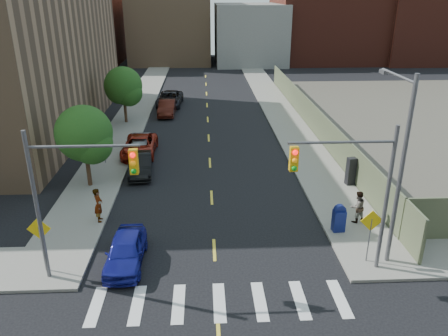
{
  "coord_description": "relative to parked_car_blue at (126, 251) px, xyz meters",
  "views": [
    {
      "loc": [
        -0.42,
        -10.75,
        12.07
      ],
      "look_at": [
        0.78,
        13.98,
        2.0
      ],
      "focal_mm": 35.0,
      "sensor_mm": 36.0,
      "label": 1
    }
  ],
  "objects": [
    {
      "name": "warn_sign_ne",
      "position": [
        11.4,
        -0.5,
        1.28
      ],
      "size": [
        1.06,
        0.06,
        2.83
      ],
      "color": "#59595E",
      "rests_on": "ground"
    },
    {
      "name": "bg_bldg_midwest",
      "position": [
        -1.8,
        65.0,
        6.78
      ],
      "size": [
        14.0,
        16.0,
        15.0
      ],
      "primitive_type": "cube",
      "color": "#8C6B4C",
      "rests_on": "ground"
    },
    {
      "name": "parked_car_silver",
      "position": [
        -1.3,
        14.9,
        -0.09
      ],
      "size": [
        1.89,
        4.37,
        1.25
      ],
      "primitive_type": "imported",
      "rotation": [
        0.0,
        0.0,
        0.03
      ],
      "color": "#94969B",
      "rests_on": "ground"
    },
    {
      "name": "tree_west_near",
      "position": [
        -3.8,
        9.05,
        2.76
      ],
      "size": [
        3.66,
        3.64,
        5.52
      ],
      "color": "#332114",
      "rests_on": "ground"
    },
    {
      "name": "signal_nw",
      "position": [
        -1.78,
        -1.0,
        3.81
      ],
      "size": [
        4.59,
        0.3,
        7.0
      ],
      "color": "#59595E",
      "rests_on": "ground"
    },
    {
      "name": "tree_west_far",
      "position": [
        -3.8,
        24.05,
        2.76
      ],
      "size": [
        3.66,
        3.64,
        5.52
      ],
      "color": "#332114",
      "rests_on": "ground"
    },
    {
      "name": "bg_bldg_east",
      "position": [
        26.2,
        65.0,
        7.28
      ],
      "size": [
        18.0,
        18.0,
        16.0
      ],
      "primitive_type": "cube",
      "color": "#592319",
      "rests_on": "ground"
    },
    {
      "name": "pedestrian_west",
      "position": [
        -2.1,
        4.05,
        0.41
      ],
      "size": [
        0.54,
        0.76,
        1.96
      ],
      "primitive_type": "imported",
      "rotation": [
        0.0,
        0.0,
        1.68
      ],
      "color": "gray",
      "rests_on": "sidewalk_nw"
    },
    {
      "name": "bg_bldg_fareast",
      "position": [
        42.2,
        63.0,
        8.28
      ],
      "size": [
        14.0,
        16.0,
        18.0
      ],
      "primitive_type": "cube",
      "color": "#592319",
      "rests_on": "ground"
    },
    {
      "name": "signal_ne",
      "position": [
        10.18,
        -1.0,
        3.81
      ],
      "size": [
        4.59,
        0.3,
        7.0
      ],
      "color": "#59595E",
      "rests_on": "ground"
    },
    {
      "name": "parked_car_white",
      "position": [
        0.0,
        28.22,
        -0.1
      ],
      "size": [
        1.69,
        3.69,
        1.23
      ],
      "primitive_type": "imported",
      "rotation": [
        0.0,
        0.0,
        -0.07
      ],
      "color": "#BBBBBB",
      "rests_on": "ground"
    },
    {
      "name": "warn_sign_nw",
      "position": [
        -3.6,
        -0.5,
        1.28
      ],
      "size": [
        1.06,
        0.06,
        2.83
      ],
      "color": "#59595E",
      "rests_on": "ground"
    },
    {
      "name": "sidewalk_ne",
      "position": [
        11.95,
        34.5,
        -0.64
      ],
      "size": [
        3.5,
        73.0,
        0.15
      ],
      "primitive_type": "cube",
      "color": "gray",
      "rests_on": "ground"
    },
    {
      "name": "fence_north",
      "position": [
        13.8,
        21.0,
        0.53
      ],
      "size": [
        0.12,
        44.0,
        2.5
      ],
      "primitive_type": "cube",
      "color": "#565B40",
      "rests_on": "ground"
    },
    {
      "name": "parked_car_grey",
      "position": [
        0.0,
        30.96,
        0.08
      ],
      "size": [
        2.96,
        5.85,
        1.59
      ],
      "primitive_type": "imported",
      "rotation": [
        0.0,
        0.0,
        -0.06
      ],
      "color": "black",
      "rests_on": "ground"
    },
    {
      "name": "streetlight_ne",
      "position": [
        12.4,
        -0.1,
        4.5
      ],
      "size": [
        0.25,
        3.7,
        9.0
      ],
      "color": "#59595E",
      "rests_on": "ground"
    },
    {
      "name": "mailbox",
      "position": [
        10.86,
        2.33,
        0.18
      ],
      "size": [
        0.66,
        0.52,
        1.54
      ],
      "rotation": [
        0.0,
        0.0,
        0.06
      ],
      "color": "navy",
      "rests_on": "sidewalk_ne"
    },
    {
      "name": "bg_bldg_west",
      "position": [
        -17.8,
        63.0,
        5.28
      ],
      "size": [
        14.0,
        18.0,
        12.0
      ],
      "primitive_type": "cube",
      "color": "#592319",
      "rests_on": "ground"
    },
    {
      "name": "warn_sign_midwest",
      "position": [
        -3.6,
        13.0,
        1.28
      ],
      "size": [
        1.06,
        0.06,
        2.83
      ],
      "color": "#59595E",
      "rests_on": "ground"
    },
    {
      "name": "parked_car_red",
      "position": [
        -1.3,
        14.96,
        0.03
      ],
      "size": [
        2.49,
        5.38,
        1.49
      ],
      "primitive_type": "imported",
      "rotation": [
        0.0,
        0.0,
        -0.0
      ],
      "color": "maroon",
      "rests_on": "ground"
    },
    {
      "name": "parked_car_maroon",
      "position": [
        0.0,
        26.96,
        0.06
      ],
      "size": [
        1.71,
        4.73,
        1.55
      ],
      "primitive_type": "imported",
      "rotation": [
        0.0,
        0.0,
        -0.02
      ],
      "color": "#3C130C",
      "rests_on": "ground"
    },
    {
      "name": "payphone",
      "position": [
        13.4,
        8.3,
        0.36
      ],
      "size": [
        0.62,
        0.54,
        1.85
      ],
      "primitive_type": "cube",
      "rotation": [
        0.0,
        0.0,
        0.18
      ],
      "color": "black",
      "rests_on": "sidewalk_ne"
    },
    {
      "name": "pedestrian_east",
      "position": [
        12.15,
        3.26,
        0.35
      ],
      "size": [
        1.05,
        0.92,
        1.83
      ],
      "primitive_type": "imported",
      "rotation": [
        0.0,
        0.0,
        3.44
      ],
      "color": "gray",
      "rests_on": "sidewalk_ne"
    },
    {
      "name": "bg_bldg_center",
      "position": [
        12.2,
        63.0,
        4.28
      ],
      "size": [
        12.0,
        16.0,
        10.0
      ],
      "primitive_type": "cube",
      "color": "gray",
      "rests_on": "ground"
    },
    {
      "name": "sidewalk_nw",
      "position": [
        -3.55,
        34.5,
        -0.64
      ],
      "size": [
        3.5,
        73.0,
        0.15
      ],
      "primitive_type": "cube",
      "color": "gray",
      "rests_on": "ground"
    },
    {
      "name": "parked_car_black",
      "position": [
        -0.73,
        11.07,
        0.01
      ],
      "size": [
        1.93,
        4.53,
        1.45
      ],
      "primitive_type": "imported",
      "rotation": [
        0.0,
        0.0,
        0.09
      ],
      "color": "black",
      "rests_on": "ground"
    },
    {
      "name": "parked_car_blue",
      "position": [
        0.0,
        0.0,
        0.0
      ],
      "size": [
        1.7,
        4.21,
        1.43
      ],
      "primitive_type": "imported",
      "rotation": [
        0.0,
        0.0,
        -0.0
      ],
      "color": "navy",
      "rests_on": "ground"
    }
  ]
}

